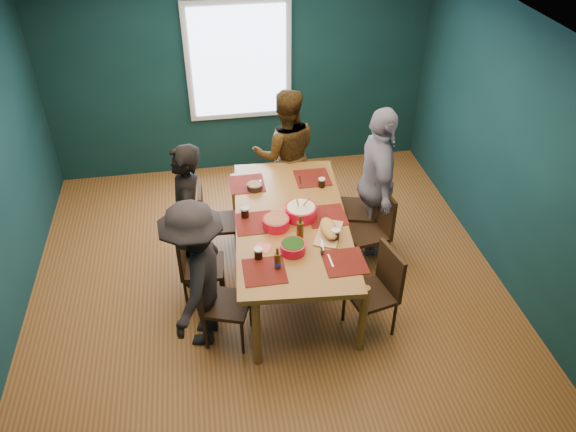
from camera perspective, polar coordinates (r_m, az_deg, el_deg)
name	(u,v)px	position (r m, az deg, el deg)	size (l,w,h in m)	color
room	(261,160)	(5.52, -2.73, 5.68)	(5.01, 5.01, 2.71)	#99612C
dining_table	(291,226)	(5.64, 0.32, -1.01)	(1.28, 2.30, 0.84)	olive
chair_left_far	(211,217)	(6.22, -7.81, -0.12)	(0.42, 0.42, 0.89)	black
chair_left_mid	(193,260)	(5.66, -9.61, -4.45)	(0.45, 0.45, 0.91)	black
chair_left_near	(217,296)	(5.25, -7.18, -8.09)	(0.52, 0.52, 0.90)	black
chair_right_far	(363,203)	(6.34, 7.66, 1.32)	(0.54, 0.54, 0.99)	black
chair_right_mid	(375,224)	(6.10, 8.80, -0.85)	(0.48, 0.48, 0.93)	black
chair_right_near	(380,285)	(5.38, 9.31, -6.93)	(0.50, 0.50, 0.92)	black
person_far_left	(188,217)	(5.77, -10.11, -0.09)	(0.59, 0.39, 1.61)	black
person_back	(286,154)	(6.73, -0.24, 6.30)	(0.79, 0.62, 1.64)	black
person_right	(377,184)	(6.13, 9.06, 3.25)	(1.03, 0.43, 1.76)	white
person_near_left	(196,276)	(5.12, -9.29, -6.05)	(0.99, 0.57, 1.54)	black
bowl_salad	(276,222)	(5.46, -1.22, -0.66)	(0.26, 0.26, 0.11)	red
bowl_dumpling	(301,212)	(5.58, 1.32, 0.46)	(0.32, 0.32, 0.29)	red
bowl_herbs	(293,247)	(5.16, 0.49, -3.18)	(0.24, 0.24, 0.11)	red
cutting_board	(329,230)	(5.38, 4.17, -1.42)	(0.37, 0.56, 0.12)	tan
small_bowl	(255,186)	(6.03, -3.41, 3.03)	(0.17, 0.17, 0.07)	black
beer_bottle_a	(278,261)	(4.97, -1.07, -4.60)	(0.06, 0.06, 0.23)	#41290B
beer_bottle_b	(300,230)	(5.29, 1.24, -1.43)	(0.07, 0.07, 0.26)	#41290B
cola_glass_a	(258,253)	(5.09, -3.03, -3.79)	(0.08, 0.08, 0.11)	black
cola_glass_b	(335,234)	(5.32, 4.84, -1.85)	(0.08, 0.08, 0.12)	black
cola_glass_c	(322,182)	(6.06, 3.45, 3.44)	(0.08, 0.08, 0.10)	black
cola_glass_d	(245,212)	(5.60, -4.41, 0.41)	(0.08, 0.08, 0.12)	black
napkin_a	(323,213)	(5.69, 3.60, 0.31)	(0.12, 0.12, 0.00)	#DF665E
napkin_b	(263,248)	(5.24, -2.60, -3.24)	(0.14, 0.14, 0.00)	#DF665E
napkin_c	(338,261)	(5.11, 5.09, -4.58)	(0.15, 0.15, 0.00)	#DF665E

